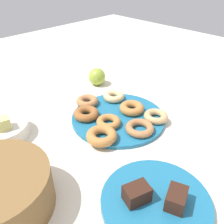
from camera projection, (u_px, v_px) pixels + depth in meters
ground_plane at (118, 119)px, 0.84m from camera, size 2.40×2.40×0.00m
donut_plate at (118, 118)px, 0.84m from camera, size 0.31×0.31×0.01m
donut_0 at (114, 96)px, 0.92m from camera, size 0.11×0.11×0.03m
donut_1 at (109, 122)px, 0.79m from camera, size 0.11×0.11×0.02m
donut_2 at (86, 114)px, 0.82m from camera, size 0.12×0.12×0.03m
donut_3 at (132, 108)px, 0.85m from camera, size 0.12×0.12×0.03m
donut_4 at (87, 101)px, 0.89m from camera, size 0.08×0.08×0.03m
donut_5 at (140, 128)px, 0.76m from camera, size 0.11×0.11×0.02m
donut_6 at (156, 116)px, 0.81m from camera, size 0.11×0.11×0.02m
donut_7 at (102, 136)px, 0.72m from camera, size 0.13×0.13×0.03m
cake_plate at (156, 202)px, 0.55m from camera, size 0.25×0.25×0.02m
brownie_near at (176, 199)px, 0.53m from camera, size 0.06×0.07×0.04m
brownie_far at (137, 194)px, 0.54m from camera, size 0.06×0.07×0.04m
fruit_bowl at (2, 130)px, 0.75m from camera, size 0.16×0.16×0.04m
melon_chunk_left at (3, 123)px, 0.72m from camera, size 0.04×0.04×0.04m
apple at (97, 77)px, 1.05m from camera, size 0.07×0.07×0.07m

